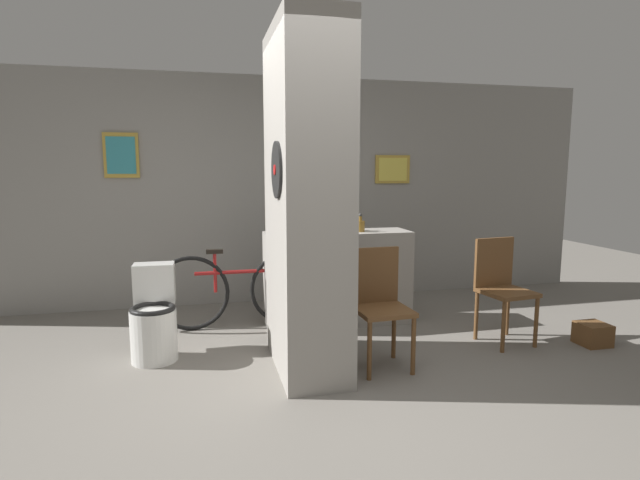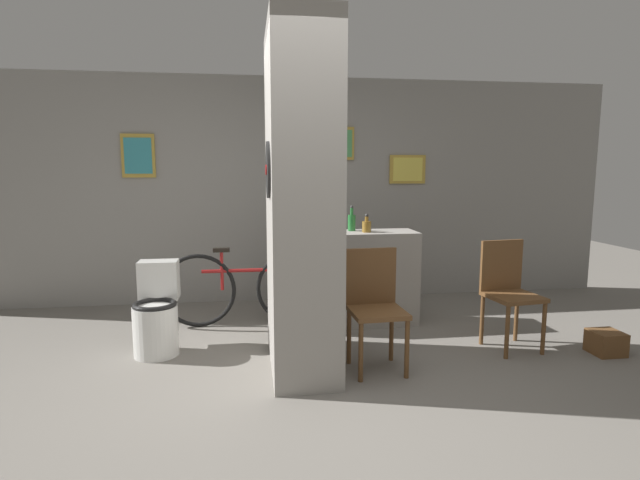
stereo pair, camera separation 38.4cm
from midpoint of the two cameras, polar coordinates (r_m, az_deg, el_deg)
ground_plane at (r=3.62m, az=2.08°, el=-17.36°), size 14.00×14.00×0.00m
wall_back at (r=5.88m, az=-2.43°, el=5.67°), size 8.00×0.09×2.60m
pillar_center at (r=3.82m, az=0.76°, el=4.29°), size 0.53×1.11×2.60m
counter_shelf at (r=5.03m, az=4.94°, el=-4.38°), size 1.46×0.44×0.94m
toilet at (r=4.43m, az=-15.83°, el=-8.30°), size 0.37×0.53×0.76m
chair_near_pillar at (r=3.96m, az=9.07°, el=-7.10°), size 0.43×0.43×0.93m
chair_by_doorway at (r=4.73m, az=22.95°, el=-5.15°), size 0.46×0.46×0.93m
bicycle at (r=5.01m, az=-6.25°, el=-5.47°), size 1.67×0.42×0.79m
bottle_tall at (r=5.04m, az=5.82°, el=2.09°), size 0.08×0.08×0.26m
bottle_short at (r=4.95m, az=7.58°, el=1.62°), size 0.09×0.09×0.18m
floor_crate at (r=5.04m, az=31.85°, el=-9.96°), size 0.25×0.25×0.20m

